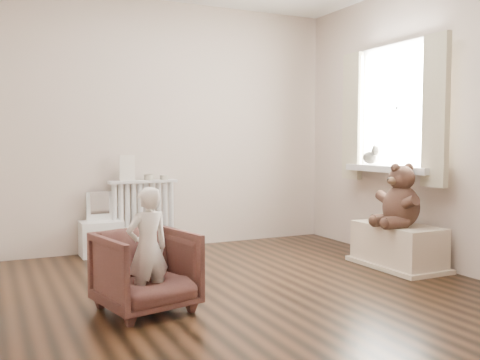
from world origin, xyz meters
name	(u,v)px	position (x,y,z in m)	size (l,w,h in m)	color
floor	(248,286)	(0.00, 0.00, 0.00)	(3.60, 3.60, 0.01)	black
back_wall	(173,126)	(0.00, 1.80, 1.30)	(3.60, 0.02, 2.60)	beige
front_wall	(421,103)	(0.00, -1.80, 1.30)	(3.60, 0.02, 2.60)	beige
right_wall	(425,123)	(1.80, 0.00, 1.30)	(0.02, 3.60, 2.60)	beige
window	(399,108)	(1.76, 0.30, 1.45)	(0.03, 0.90, 1.10)	white
window_sill	(390,169)	(1.67, 0.30, 0.87)	(0.22, 1.10, 0.06)	silver
curtain_left	(436,111)	(1.65, -0.27, 1.39)	(0.06, 0.26, 1.30)	beige
curtain_right	(352,117)	(1.65, 0.87, 1.39)	(0.06, 0.26, 1.30)	beige
radiator	(143,214)	(-0.36, 1.68, 0.39)	(0.70, 0.13, 0.74)	silver
paper_doll	(127,168)	(-0.53, 1.68, 0.87)	(0.16, 0.01, 0.26)	beige
tin_a	(148,177)	(-0.31, 1.68, 0.76)	(0.10, 0.10, 0.06)	#A59E8C
tin_b	(164,177)	(-0.14, 1.68, 0.76)	(0.08, 0.08, 0.05)	#A59E8C
toy_vanity	(101,228)	(-0.80, 1.65, 0.28)	(0.40, 0.29, 0.63)	silver
armchair	(146,271)	(-0.88, -0.25, 0.27)	(0.57, 0.59, 0.54)	#502C26
child	(148,249)	(-0.88, -0.30, 0.43)	(0.30, 0.19, 0.81)	silver
toy_bench	(398,245)	(1.52, 0.01, 0.20)	(0.43, 0.82, 0.38)	beige
teddy_bear	(401,194)	(1.47, -0.08, 0.67)	(0.45, 0.35, 0.55)	#392319
plush_cat	(371,155)	(1.66, 0.58, 1.00)	(0.14, 0.23, 0.19)	slate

